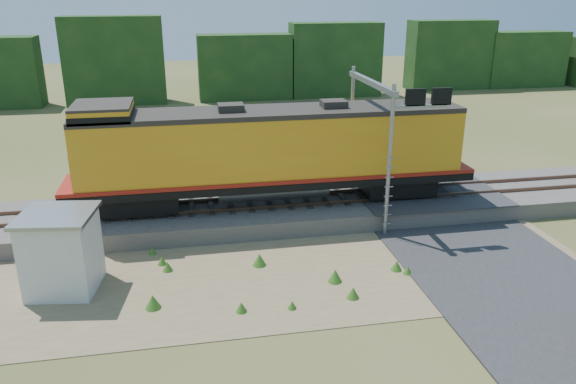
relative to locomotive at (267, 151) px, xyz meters
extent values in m
plane|color=#475123|center=(0.94, -6.00, -3.34)|extent=(140.00, 140.00, 0.00)
cube|color=slate|center=(0.94, 0.00, -2.94)|extent=(70.00, 5.00, 0.80)
cube|color=brown|center=(0.94, -0.72, -2.46)|extent=(70.00, 0.10, 0.16)
cube|color=brown|center=(0.94, 0.72, -2.46)|extent=(70.00, 0.10, 0.16)
cube|color=#8C7754|center=(-1.06, -5.50, -3.32)|extent=(26.00, 8.00, 0.03)
cube|color=#38383A|center=(7.94, 0.00, -2.51)|extent=(7.00, 5.20, 0.06)
cube|color=#38383A|center=(7.94, 16.00, -3.30)|extent=(7.00, 24.00, 0.08)
cube|color=#153714|center=(0.94, 32.00, -0.09)|extent=(36.00, 3.00, 6.50)
cube|color=black|center=(-5.80, 0.00, -1.96)|extent=(3.36, 2.15, 0.84)
cube|color=black|center=(6.34, 0.00, -1.96)|extent=(3.36, 2.15, 0.84)
cube|color=black|center=(0.27, 0.00, -1.37)|extent=(18.67, 2.80, 0.34)
cylinder|color=gray|center=(0.27, 0.00, -1.82)|extent=(5.14, 1.12, 1.12)
cube|color=gold|center=(0.27, 0.00, 0.25)|extent=(17.27, 2.71, 2.89)
cube|color=maroon|center=(0.27, 0.00, -1.09)|extent=(18.67, 2.85, 0.17)
cube|color=#28231E|center=(0.27, 0.00, 1.81)|extent=(17.27, 2.75, 0.22)
cube|color=gold|center=(-7.01, 0.00, 2.02)|extent=(2.43, 2.71, 0.65)
cube|color=#28231E|center=(-7.01, 0.00, 2.38)|extent=(2.43, 2.75, 0.11)
cube|color=black|center=(-7.01, 0.00, 1.97)|extent=(2.47, 2.75, 0.33)
cube|color=maroon|center=(-8.41, 0.00, -0.08)|extent=(0.09, 1.87, 1.12)
cube|color=#28231E|center=(-1.60, 0.00, 2.02)|extent=(1.12, 0.93, 0.42)
cube|color=#28231E|center=(3.07, 0.00, 2.02)|extent=(1.12, 0.93, 0.42)
cube|color=silver|center=(-8.24, -5.17, -1.91)|extent=(2.58, 2.58, 2.84)
cube|color=gray|center=(-8.24, -5.17, -0.44)|extent=(2.83, 2.83, 0.14)
cylinder|color=gray|center=(4.81, -2.80, 0.01)|extent=(0.17, 0.17, 6.69)
cylinder|color=gray|center=(4.81, 2.80, 0.01)|extent=(0.17, 0.17, 6.69)
cube|color=gray|center=(4.81, 0.00, 2.97)|extent=(0.24, 6.20, 0.24)
cube|color=gray|center=(5.96, -2.80, 2.39)|extent=(2.48, 0.14, 0.14)
cube|color=black|center=(5.77, -2.80, 2.78)|extent=(0.86, 0.14, 0.72)
cube|color=black|center=(6.92, -2.80, 2.78)|extent=(0.86, 0.14, 0.72)
camera|label=1|loc=(-3.65, -24.41, 6.99)|focal=35.00mm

